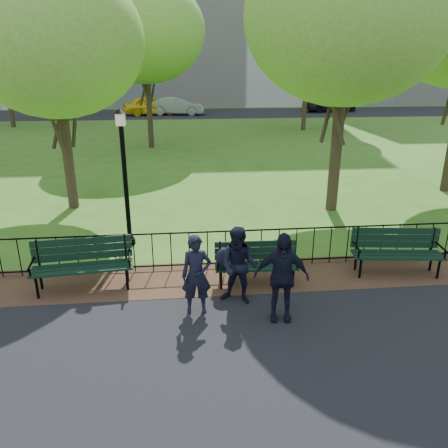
{
  "coord_description": "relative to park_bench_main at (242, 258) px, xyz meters",
  "views": [
    {
      "loc": [
        -0.74,
        -6.84,
        4.31
      ],
      "look_at": [
        0.12,
        1.5,
        1.23
      ],
      "focal_mm": 35.0,
      "sensor_mm": 36.0,
      "label": 1
    }
  ],
  "objects": [
    {
      "name": "lamppost",
      "position": [
        -2.52,
        2.47,
        1.23
      ],
      "size": [
        0.3,
        0.3,
        3.36
      ],
      "color": "black",
      "rests_on": "ground"
    },
    {
      "name": "person_right",
      "position": [
        0.5,
        -1.32,
        0.23
      ],
      "size": [
        1.01,
        0.54,
        1.64
      ],
      "primitive_type": "imported",
      "rotation": [
        0.0,
        0.0,
        -0.16
      ],
      "color": "black",
      "rests_on": "asphalt_path"
    },
    {
      "name": "ground",
      "position": [
        -0.45,
        -1.15,
        -0.6
      ],
      "size": [
        120.0,
        120.0,
        0.0
      ],
      "primitive_type": "plane",
      "color": "#3F6C1C"
    },
    {
      "name": "sedan_silver",
      "position": [
        -1.25,
        32.6,
        0.2
      ],
      "size": [
        5.01,
        2.39,
        1.59
      ],
      "primitive_type": "imported",
      "rotation": [
        0.0,
        0.0,
        1.42
      ],
      "color": "#97999E",
      "rests_on": "far_street"
    },
    {
      "name": "park_bench_main",
      "position": [
        0.0,
        0.0,
        0.0
      ],
      "size": [
        1.71,
        0.59,
        0.96
      ],
      "rotation": [
        0.0,
        0.0,
        -0.04
      ],
      "color": "black",
      "rests_on": "ground"
    },
    {
      "name": "tree_far_c",
      "position": [
        -2.72,
        16.34,
        5.31
      ],
      "size": [
        6.11,
        6.11,
        8.51
      ],
      "color": "#2D2116",
      "rests_on": "ground"
    },
    {
      "name": "far_street",
      "position": [
        -0.45,
        33.85,
        -0.6
      ],
      "size": [
        70.0,
        9.0,
        0.01
      ],
      "primitive_type": "cube",
      "color": "black",
      "rests_on": "ground"
    },
    {
      "name": "tree_far_e",
      "position": [
        7.44,
        22.11,
        6.09
      ],
      "size": [
        6.91,
        6.91,
        9.64
      ],
      "color": "#2D2116",
      "rests_on": "ground"
    },
    {
      "name": "iron_fence",
      "position": [
        -0.45,
        0.85,
        -0.1
      ],
      "size": [
        24.06,
        0.06,
        1.0
      ],
      "color": "black",
      "rests_on": "ground"
    },
    {
      "name": "taxi",
      "position": [
        -3.63,
        32.84,
        0.24
      ],
      "size": [
        5.15,
        2.8,
        1.66
      ],
      "primitive_type": "imported",
      "rotation": [
        0.0,
        0.0,
        1.75
      ],
      "color": "yellow",
      "rests_on": "far_street"
    },
    {
      "name": "person_left",
      "position": [
        -0.96,
        -0.95,
        0.16
      ],
      "size": [
        0.55,
        0.36,
        1.49
      ],
      "primitive_type": "imported",
      "rotation": [
        0.0,
        0.0,
        0.01
      ],
      "color": "black",
      "rests_on": "asphalt_path"
    },
    {
      "name": "park_bench_left_a",
      "position": [
        -3.21,
        0.23,
        0.04
      ],
      "size": [
        2.02,
        0.8,
        1.12
      ],
      "rotation": [
        0.0,
        0.0,
        0.1
      ],
      "color": "black",
      "rests_on": "ground"
    },
    {
      "name": "tree_near_e",
      "position": [
        3.52,
        4.72,
        4.97
      ],
      "size": [
        5.77,
        5.77,
        8.04
      ],
      "color": "#2D2116",
      "rests_on": "ground"
    },
    {
      "name": "person_mid",
      "position": [
        -0.15,
        -0.68,
        0.17
      ],
      "size": [
        0.83,
        0.64,
        1.51
      ],
      "primitive_type": "imported",
      "rotation": [
        0.0,
        0.0,
        -0.41
      ],
      "color": "black",
      "rests_on": "asphalt_path"
    },
    {
      "name": "park_bench_right_a",
      "position": [
        3.4,
        0.24,
        0.01
      ],
      "size": [
        1.95,
        0.81,
        1.07
      ],
      "rotation": [
        0.0,
        0.0,
        -0.12
      ],
      "color": "black",
      "rests_on": "ground"
    },
    {
      "name": "tree_near_w",
      "position": [
        -4.62,
        5.76,
        4.34
      ],
      "size": [
        5.11,
        5.11,
        7.13
      ],
      "color": "#2D2116",
      "rests_on": "ground"
    },
    {
      "name": "sedan_dark",
      "position": [
        13.33,
        34.12,
        0.17
      ],
      "size": [
        5.51,
        2.87,
        1.52
      ],
      "primitive_type": "imported",
      "rotation": [
        0.0,
        0.0,
        1.72
      ],
      "color": "black",
      "rests_on": "far_street"
    },
    {
      "name": "dirt_strip",
      "position": [
        -0.45,
        0.35,
        -0.59
      ],
      "size": [
        60.0,
        1.6,
        0.01
      ],
      "primitive_type": "cube",
      "color": "#3C2C18",
      "rests_on": "ground"
    }
  ]
}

